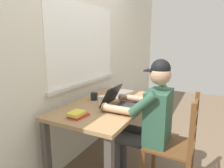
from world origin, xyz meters
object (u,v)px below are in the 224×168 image
Objects in this scene: seated_person at (147,117)px; coffee_mug_white at (103,100)px; book_stack_main at (77,114)px; desk at (109,112)px; wooden_chair at (176,146)px; computer_mouse at (137,100)px; coffee_mug_dark at (94,96)px; laptop at (120,103)px.

coffee_mug_white is at bearing 88.83° from seated_person.
seated_person is at bearing -51.11° from book_stack_main.
desk is 0.51m from book_stack_main.
coffee_mug_white is at bearing -2.29° from book_stack_main.
wooden_chair is 0.62m from computer_mouse.
coffee_mug_dark is at bearing 81.40° from seated_person.
seated_person reaches higher than coffee_mug_dark.
desk is at bearing 64.50° from laptop.
coffee_mug_dark is (0.10, 0.94, 0.33)m from wooden_chair.
laptop is at bearing -115.50° from desk.
coffee_mug_dark is (0.10, 0.66, 0.10)m from seated_person.
coffee_mug_dark is 0.53m from book_stack_main.
computer_mouse is at bearing -70.27° from coffee_mug_dark.
desk is at bearing 84.21° from wooden_chair.
seated_person reaches higher than desk.
laptop reaches higher than book_stack_main.
coffee_mug_dark is (0.09, 0.16, -0.00)m from coffee_mug_white.
seated_person is 0.30m from laptop.
desk is 10.67× the size of coffee_mug_white.
wooden_chair is at bearing -62.54° from book_stack_main.
laptop is 0.39m from coffee_mug_dark.
computer_mouse is at bearing 61.16° from wooden_chair.
laptop is (-0.01, 0.56, 0.33)m from wooden_chair.
computer_mouse is (0.26, 0.48, 0.30)m from wooden_chair.
coffee_mug_dark reaches higher than book_stack_main.
seated_person is (-0.07, -0.45, 0.05)m from desk.
wooden_chair is 0.65m from laptop.
seated_person is at bearing -143.10° from computer_mouse.
seated_person reaches higher than computer_mouse.
book_stack_main is at bearing 150.43° from laptop.
desk is 7.41× the size of book_stack_main.
coffee_mug_white reaches higher than desk.
desk is at bearing -31.24° from coffee_mug_white.
computer_mouse is 0.49m from coffee_mug_dark.
wooden_chair reaches higher than coffee_mug_white.
seated_person is 0.34m from computer_mouse.
computer_mouse is 0.39m from coffee_mug_white.
seated_person is 1.32× the size of wooden_chair.
computer_mouse is 0.56× the size of book_stack_main.
coffee_mug_dark is at bearing 109.73° from computer_mouse.
desk is 0.76m from wooden_chair.
desk is at bearing 126.57° from computer_mouse.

